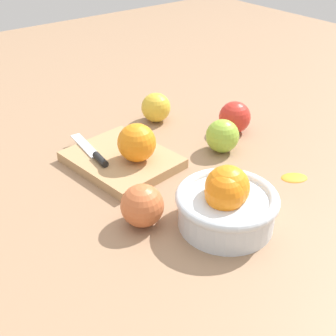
{
  "coord_description": "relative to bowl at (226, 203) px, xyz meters",
  "views": [
    {
      "loc": [
        -0.59,
        0.5,
        0.48
      ],
      "look_at": [
        -0.04,
        0.07,
        0.04
      ],
      "focal_mm": 48.3,
      "sensor_mm": 36.0,
      "label": 1
    }
  ],
  "objects": [
    {
      "name": "cutting_board",
      "position": [
        0.27,
        0.03,
        -0.03
      ],
      "size": [
        0.23,
        0.19,
        0.02
      ],
      "primitive_type": "cube",
      "rotation": [
        0.0,
        0.0,
        0.12
      ],
      "color": "tan",
      "rests_on": "ground_plane"
    },
    {
      "name": "bowl",
      "position": [
        0.0,
        0.0,
        0.0
      ],
      "size": [
        0.17,
        0.17,
        0.11
      ],
      "color": "silver",
      "rests_on": "ground_plane"
    },
    {
      "name": "ground_plane",
      "position": [
        0.18,
        -0.07,
        -0.04
      ],
      "size": [
        2.4,
        2.4,
        0.0
      ],
      "primitive_type": "plane",
      "color": "#997556"
    },
    {
      "name": "knife",
      "position": [
        0.3,
        0.07,
        -0.02
      ],
      "size": [
        0.16,
        0.03,
        0.01
      ],
      "color": "silver",
      "rests_on": "cutting_board"
    },
    {
      "name": "apple_back_left",
      "position": [
        0.09,
        0.11,
        -0.01
      ],
      "size": [
        0.07,
        0.07,
        0.07
      ],
      "primitive_type": "sphere",
      "color": "#CC6638",
      "rests_on": "ground_plane"
    },
    {
      "name": "orange_on_board",
      "position": [
        0.23,
        0.01,
        0.01
      ],
      "size": [
        0.08,
        0.08,
        0.08
      ],
      "primitive_type": "sphere",
      "color": "orange",
      "rests_on": "cutting_board"
    },
    {
      "name": "apple_front_right",
      "position": [
        0.23,
        -0.25,
        -0.01
      ],
      "size": [
        0.07,
        0.07,
        0.07
      ],
      "primitive_type": "sphere",
      "color": "red",
      "rests_on": "ground_plane"
    },
    {
      "name": "apple_front_right_2",
      "position": [
        0.38,
        -0.14,
        -0.01
      ],
      "size": [
        0.07,
        0.07,
        0.07
      ],
      "primitive_type": "sphere",
      "color": "gold",
      "rests_on": "ground_plane"
    },
    {
      "name": "apple_front_center",
      "position": [
        0.18,
        -0.17,
        -0.01
      ],
      "size": [
        0.07,
        0.07,
        0.07
      ],
      "primitive_type": "sphere",
      "color": "#8EB738",
      "rests_on": "ground_plane"
    },
    {
      "name": "citrus_peel",
      "position": [
        0.02,
        -0.2,
        -0.04
      ],
      "size": [
        0.06,
        0.06,
        0.01
      ],
      "primitive_type": "ellipsoid",
      "rotation": [
        0.0,
        0.0,
        1.06
      ],
      "color": "orange",
      "rests_on": "ground_plane"
    }
  ]
}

